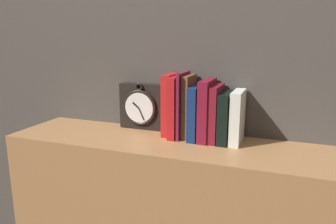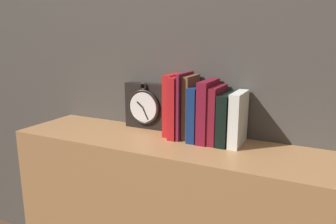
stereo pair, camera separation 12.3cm
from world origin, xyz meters
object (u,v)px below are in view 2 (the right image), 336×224
object	(u,v)px
book_slot2_maroon	(185,105)
book_slot8_white	(238,119)
book_slot0_red	(173,105)
book_slot3_brown	(191,107)
book_slot4_navy	(198,113)
book_slot6_maroon	(217,114)
book_slot7_black	(227,119)
clock	(146,106)
book_slot1_red	(179,107)
book_slot5_maroon	(208,111)

from	to	relation	value
book_slot2_maroon	book_slot8_white	bearing A→B (deg)	-0.17
book_slot0_red	book_slot3_brown	size ratio (longest dim) A/B	1.00
book_slot4_navy	book_slot6_maroon	xyz separation A→B (m)	(0.08, 0.00, 0.00)
book_slot3_brown	book_slot4_navy	world-z (taller)	book_slot3_brown
book_slot2_maroon	book_slot6_maroon	xyz separation A→B (m)	(0.13, -0.00, -0.02)
book_slot4_navy	book_slot7_black	size ratio (longest dim) A/B	1.09
clock	book_slot1_red	size ratio (longest dim) A/B	0.84
book_slot2_maroon	book_slot6_maroon	world-z (taller)	book_slot2_maroon
book_slot3_brown	book_slot4_navy	size ratio (longest dim) A/B	1.18
book_slot6_maroon	book_slot5_maroon	bearing A→B (deg)	-175.43
book_slot0_red	book_slot6_maroon	bearing A→B (deg)	-4.10
book_slot3_brown	book_slot6_maroon	distance (m)	0.11
book_slot0_red	book_slot1_red	bearing A→B (deg)	-23.02
book_slot0_red	book_slot4_navy	world-z (taller)	book_slot0_red
clock	book_slot0_red	world-z (taller)	book_slot0_red
book_slot1_red	book_slot6_maroon	size ratio (longest dim) A/B	1.13
book_slot1_red	book_slot6_maroon	distance (m)	0.16
book_slot5_maroon	book_slot7_black	size ratio (longest dim) A/B	1.23
book_slot1_red	book_slot7_black	world-z (taller)	book_slot1_red
book_slot5_maroon	book_slot8_white	distance (m)	0.12
book_slot1_red	book_slot7_black	bearing A→B (deg)	-0.17
book_slot3_brown	book_slot8_white	xyz separation A→B (m)	(0.19, -0.01, -0.02)
clock	book_slot2_maroon	bearing A→B (deg)	-12.55
clock	book_slot7_black	distance (m)	0.38
book_slot0_red	book_slot2_maroon	xyz separation A→B (m)	(0.06, -0.01, 0.00)
book_slot4_navy	book_slot6_maroon	bearing A→B (deg)	1.02
book_slot2_maroon	book_slot4_navy	xyz separation A→B (m)	(0.06, -0.00, -0.02)
book_slot3_brown	book_slot4_navy	xyz separation A→B (m)	(0.04, -0.01, -0.02)
book_slot4_navy	book_slot8_white	size ratio (longest dim) A/B	1.05
book_slot0_red	book_slot6_maroon	size ratio (longest dim) A/B	1.16
book_slot0_red	book_slot1_red	distance (m)	0.04
book_slot1_red	book_slot4_navy	bearing A→B (deg)	-0.71
book_slot3_brown	book_slot0_red	bearing A→B (deg)	178.66
book_slot5_maroon	book_slot7_black	bearing A→B (deg)	1.42
book_slot1_red	book_slot3_brown	distance (m)	0.05
book_slot6_maroon	book_slot7_black	world-z (taller)	book_slot6_maroon
book_slot0_red	book_slot6_maroon	xyz separation A→B (m)	(0.19, -0.01, -0.02)
book_slot2_maroon	clock	bearing A→B (deg)	167.45
book_slot4_navy	book_slot7_black	world-z (taller)	book_slot4_navy
book_slot2_maroon	book_slot6_maroon	size ratio (longest dim) A/B	1.20
book_slot5_maroon	book_slot6_maroon	bearing A→B (deg)	4.57
clock	book_slot8_white	distance (m)	0.42
clock	book_slot5_maroon	distance (m)	0.31
book_slot0_red	book_slot2_maroon	bearing A→B (deg)	-11.20
book_slot1_red	book_slot5_maroon	distance (m)	0.12
book_slot3_brown	book_slot7_black	distance (m)	0.15
clock	book_slot3_brown	xyz separation A→B (m)	(0.22, -0.04, 0.02)
book_slot1_red	book_slot8_white	world-z (taller)	book_slot1_red
book_slot2_maroon	book_slot7_black	distance (m)	0.18
book_slot4_navy	book_slot5_maroon	world-z (taller)	book_slot5_maroon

